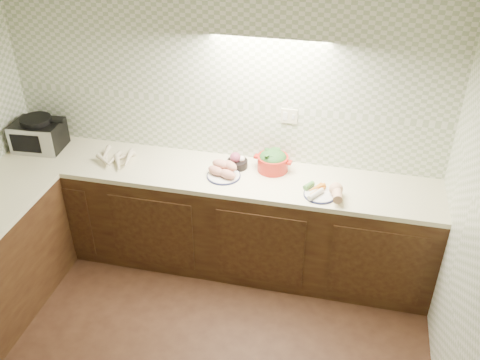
% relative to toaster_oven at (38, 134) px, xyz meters
% --- Properties ---
extents(room, '(3.60, 3.60, 2.60)m').
position_rel_toaster_oven_xyz_m(room, '(1.56, -1.55, 0.59)').
color(room, black).
rests_on(room, ground).
extents(counter, '(3.60, 3.60, 0.90)m').
position_rel_toaster_oven_xyz_m(counter, '(0.88, -0.87, -0.58)').
color(counter, black).
rests_on(counter, ground).
extents(toaster_oven, '(0.42, 0.34, 0.28)m').
position_rel_toaster_oven_xyz_m(toaster_oven, '(0.00, 0.00, 0.00)').
color(toaster_oven, black).
rests_on(toaster_oven, counter).
extents(parsnip_pile, '(0.35, 0.31, 0.07)m').
position_rel_toaster_oven_xyz_m(parsnip_pile, '(0.74, -0.10, -0.10)').
color(parsnip_pile, beige).
rests_on(parsnip_pile, counter).
extents(sweet_potato_plate, '(0.28, 0.27, 0.12)m').
position_rel_toaster_oven_xyz_m(sweet_potato_plate, '(1.66, -0.09, -0.09)').
color(sweet_potato_plate, '#16193D').
rests_on(sweet_potato_plate, counter).
extents(onion_bowl, '(0.17, 0.17, 0.13)m').
position_rel_toaster_oven_xyz_m(onion_bowl, '(1.73, 0.07, -0.08)').
color(onion_bowl, black).
rests_on(onion_bowl, counter).
extents(dutch_oven, '(0.32, 0.28, 0.17)m').
position_rel_toaster_oven_xyz_m(dutch_oven, '(2.02, 0.09, -0.05)').
color(dutch_oven, '#B01D12').
rests_on(dutch_oven, counter).
extents(veg_plate, '(0.30, 0.25, 0.12)m').
position_rel_toaster_oven_xyz_m(veg_plate, '(2.48, -0.18, -0.09)').
color(veg_plate, '#16193D').
rests_on(veg_plate, counter).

